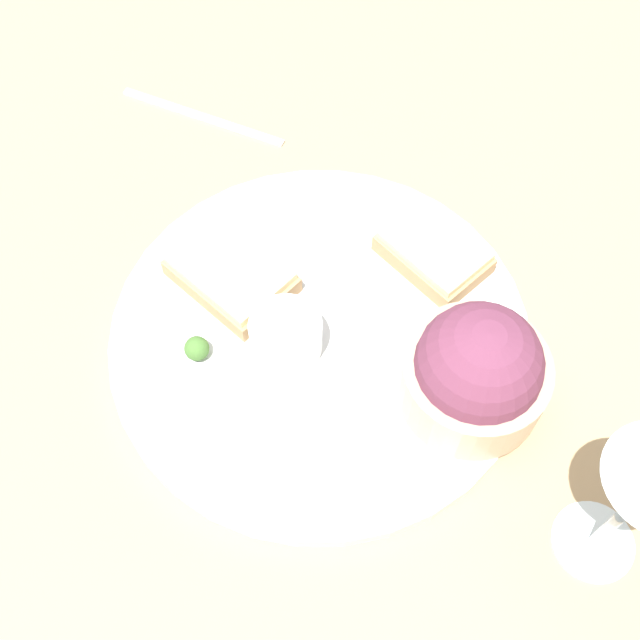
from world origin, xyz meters
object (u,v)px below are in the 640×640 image
Objects in this scene: fork at (202,116)px; cheese_toast_near at (231,274)px; salad_bowl at (476,372)px; cheese_toast_far at (434,252)px; sauce_ramekin at (286,335)px; wine_glass at (638,501)px.

cheese_toast_near is at bearing 152.27° from fork.
salad_bowl is 1.23× the size of cheese_toast_far.
cheese_toast_near is at bearing 21.85° from salad_bowl.
sauce_ramekin is 0.29m from fork.
cheese_toast_far is at bearing -30.81° from salad_bowl.
cheese_toast_near is at bearing 12.02° from wine_glass.
salad_bowl reaches higher than fork.
wine_glass reaches higher than salad_bowl.
cheese_toast_far is (-0.09, -0.15, 0.00)m from cheese_toast_near.
sauce_ramekin is at bearing 16.06° from wine_glass.
wine_glass is at bearing 177.40° from fork.
salad_bowl reaches higher than sauce_ramekin.
cheese_toast_far is (-0.01, -0.15, -0.01)m from sauce_ramekin.
salad_bowl is 0.13m from cheese_toast_far.
cheese_toast_far is (0.11, -0.07, -0.03)m from salad_bowl.
salad_bowl is at bearing -158.15° from cheese_toast_near.
cheese_toast_near is 1.17× the size of cheese_toast_far.
cheese_toast_near is at bearing -2.21° from sauce_ramekin.
cheese_toast_near is 0.37m from wine_glass.
fork is at bearing 10.30° from cheese_toast_far.
fork is at bearing -2.60° from wine_glass.
cheese_toast_near is 0.18m from cheese_toast_far.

